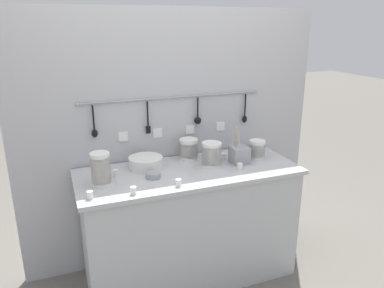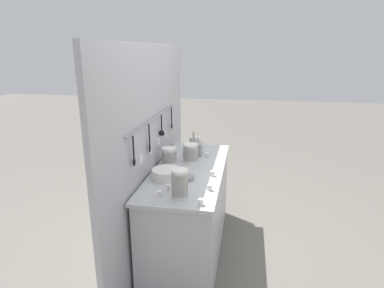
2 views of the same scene
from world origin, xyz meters
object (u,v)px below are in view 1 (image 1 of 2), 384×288
Objects in this scene: cup_back_right at (116,173)px; cutlery_caddy at (239,155)px; plate_stack at (146,163)px; cup_edge_near at (224,156)px; bowl_stack_wide_centre at (257,149)px; bowl_stack_nested_right at (101,169)px; cup_centre at (240,167)px; steel_mixing_bowl at (153,175)px; bowl_stack_back_corner at (212,154)px; cup_beside_plates at (178,183)px; cup_front_right at (134,190)px; cup_front_left at (90,195)px; bowl_stack_tall_left at (189,149)px; cup_by_caddy at (97,173)px.

cutlery_caddy is at bearing -4.27° from cup_back_right.
cup_edge_near is at bearing -3.72° from plate_stack.
bowl_stack_nested_right is (-1.19, -0.08, 0.04)m from bowl_stack_wide_centre.
plate_stack reaches higher than cup_back_right.
steel_mixing_bowl is at bearing 172.54° from cup_centre.
bowl_stack_wide_centre is 0.39m from bowl_stack_back_corner.
bowl_stack_back_corner is 3.71× the size of cup_centre.
cup_beside_plates is (0.12, -0.38, -0.02)m from plate_stack.
cutlery_caddy reaches higher than cup_beside_plates.
plate_stack is (-0.85, 0.11, -0.03)m from bowl_stack_wide_centre.
steel_mixing_bowl is at bearing 48.36° from cup_front_right.
bowl_stack_back_corner is 0.65× the size of cutlery_caddy.
cup_front_left and cup_centre have the same top height.
steel_mixing_bowl is 0.62m from cup_centre.
bowl_stack_back_corner is at bearing -60.54° from bowl_stack_tall_left.
bowl_stack_wide_centre is 0.58× the size of plate_stack.
bowl_stack_wide_centre is at bearing 4.03° from bowl_stack_nested_right.
cup_front_left is at bearing 177.92° from cup_beside_plates.
cup_back_right is at bearing 153.45° from steel_mixing_bowl.
plate_stack reaches higher than cup_beside_plates.
cutlery_caddy is (0.68, -0.14, 0.02)m from plate_stack.
cup_by_caddy is (-0.17, 0.36, 0.00)m from cup_front_right.
plate_stack is 0.57m from cup_front_left.
bowl_stack_tall_left is (0.70, 0.25, -0.03)m from bowl_stack_nested_right.
cup_front_left is 1.00× the size of cup_back_right.
bowl_stack_tall_left is 0.51m from cup_beside_plates.
cup_back_right is (0.11, 0.12, -0.09)m from bowl_stack_nested_right.
bowl_stack_tall_left is 3.39× the size of cup_front_left.
bowl_stack_nested_right reaches higher than steel_mixing_bowl.
cup_front_left is at bearing -118.60° from bowl_stack_nested_right.
bowl_stack_wide_centre is at bearing 15.51° from cup_front_right.
cup_edge_near is (0.60, -0.04, -0.02)m from plate_stack.
steel_mixing_bowl is at bearing -165.68° from cup_edge_near.
cup_front_right is at bearing -114.37° from plate_stack.
cup_edge_near is at bearing 93.63° from cup_centre.
cutlery_caddy reaches higher than steel_mixing_bowl.
cup_centre is at bearing -4.82° from bowl_stack_nested_right.
cup_beside_plates is at bearing -22.68° from bowl_stack_nested_right.
bowl_stack_back_corner is 0.70m from cup_front_right.
cutlery_caddy is 0.91m from cup_back_right.
cup_front_left is at bearing -175.09° from cup_centre.
cup_centre is at bearing 8.67° from cup_front_right.
plate_stack is at bearing 172.77° from bowl_stack_wide_centre.
bowl_stack_nested_right reaches higher than plate_stack.
bowl_stack_nested_right is at bearing -133.99° from cup_back_right.
cup_front_left is 0.55m from cup_beside_plates.
bowl_stack_wide_centre is 3.00× the size of cup_front_left.
bowl_stack_back_corner is 0.72× the size of plate_stack.
steel_mixing_bowl is 0.47m from cup_front_left.
bowl_stack_wide_centre is 0.89× the size of bowl_stack_tall_left.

